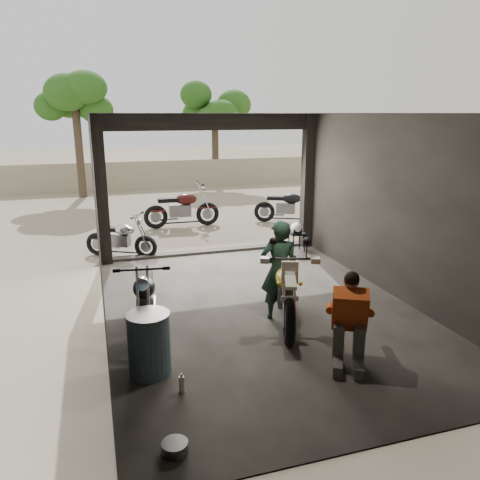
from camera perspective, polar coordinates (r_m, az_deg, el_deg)
ground at (r=7.95m, az=2.52°, el=-8.56°), size 80.00×80.00×0.00m
garage at (r=8.03m, az=1.32°, el=1.34°), size 7.00×7.13×3.20m
boundary_wall at (r=21.15m, az=-10.43°, el=7.87°), size 18.00×0.30×1.20m
tree_left at (r=19.36m, az=-19.58°, el=16.67°), size 2.20×2.20×5.60m
tree_right at (r=21.50m, az=-3.11°, el=16.11°), size 2.20×2.20×5.00m
main_bike at (r=7.28m, az=5.63°, el=-5.49°), size 1.36×2.06×1.27m
left_bike at (r=7.18m, az=-11.51°, el=-6.49°), size 0.94×1.80×1.17m
outside_bike_a at (r=11.01m, az=-14.36°, el=0.56°), size 1.62×1.26×1.02m
outside_bike_b at (r=13.59m, az=-7.11°, el=4.22°), size 1.91×0.80×1.29m
outside_bike_c at (r=14.12m, az=5.81°, el=4.45°), size 1.88×1.38×1.18m
rider at (r=7.37m, az=4.78°, el=-3.77°), size 0.66×0.51×1.62m
mechanic at (r=6.25m, az=13.23°, el=-9.85°), size 0.92×1.01×1.19m
stool at (r=11.16m, az=6.93°, el=0.54°), size 0.34×0.34×0.47m
helmet at (r=11.08m, az=6.87°, el=1.50°), size 0.27×0.29×0.25m
oil_drum at (r=6.08m, az=-11.00°, el=-12.43°), size 0.62×0.62×0.82m
sign_post at (r=11.98m, az=12.83°, el=6.12°), size 0.70×0.08×2.10m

